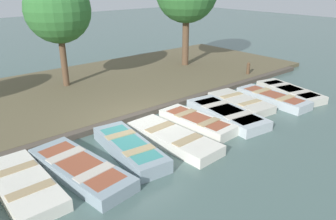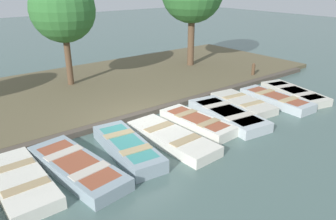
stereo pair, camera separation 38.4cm
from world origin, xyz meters
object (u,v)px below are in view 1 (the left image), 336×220
Objects in this scene: rowboat_2 at (80,169)px; mooring_post_far at (248,70)px; rowboat_3 at (130,148)px; rowboat_8 at (273,98)px; rowboat_5 at (197,122)px; rowboat_7 at (240,102)px; park_tree_left at (58,11)px; rowboat_4 at (173,138)px; rowboat_6 at (226,114)px; rowboat_1 at (23,185)px; rowboat_9 at (290,92)px.

mooring_post_far reaches higher than rowboat_2.
rowboat_3 is 9.65m from mooring_post_far.
rowboat_2 reaches higher than rowboat_8.
rowboat_3 is 2.88m from rowboat_5.
rowboat_2 is 1.60m from rowboat_3.
rowboat_8 is at bearing -36.94° from mooring_post_far.
park_tree_left reaches higher than rowboat_7.
rowboat_5 is 2.79m from rowboat_7.
rowboat_4 is 1.15× the size of rowboat_5.
rowboat_3 is 7.84m from park_tree_left.
rowboat_2 is at bearing -82.21° from rowboat_6.
park_tree_left is (-6.61, -4.43, 3.38)m from rowboat_7.
rowboat_2 is 1.24× the size of rowboat_7.
rowboat_8 is 0.63× the size of park_tree_left.
mooring_post_far is (-2.79, 10.85, 0.23)m from rowboat_2.
rowboat_5 is 0.58× the size of park_tree_left.
rowboat_6 reaches higher than rowboat_1.
rowboat_9 is at bearing 83.90° from rowboat_5.
rowboat_5 is (-0.38, 1.42, 0.01)m from rowboat_4.
rowboat_7 is (-0.66, 4.19, -0.01)m from rowboat_4.
rowboat_8 is (0.59, 1.40, 0.02)m from rowboat_7.
rowboat_8 is at bearing 82.77° from rowboat_5.
rowboat_3 is 0.95× the size of rowboat_4.
rowboat_7 is at bearing 33.86° from park_tree_left.
rowboat_4 is at bearing -86.26° from rowboat_8.
rowboat_7 is at bearing 96.26° from rowboat_4.
park_tree_left reaches higher than rowboat_3.
rowboat_9 is (0.20, 8.39, -0.04)m from rowboat_3.
rowboat_3 is 0.92× the size of rowboat_6.
rowboat_9 is (0.11, 4.17, -0.02)m from rowboat_6.
rowboat_9 is at bearing 87.99° from rowboat_4.
rowboat_3 reaches higher than rowboat_2.
rowboat_1 is 0.95× the size of rowboat_3.
rowboat_7 is 8.65m from park_tree_left.
rowboat_2 is 1.11× the size of rowboat_3.
rowboat_3 is at bearing 86.01° from rowboat_1.
rowboat_9 is 0.66× the size of park_tree_left.
rowboat_7 is 4.31m from mooring_post_far.
rowboat_1 is 0.87× the size of rowboat_6.
rowboat_5 is at bearing -90.08° from rowboat_6.
rowboat_1 is 0.86× the size of rowboat_2.
rowboat_5 is (-0.11, 2.88, -0.03)m from rowboat_3.
rowboat_1 is 1.06× the size of rowboat_7.
rowboat_6 reaches higher than rowboat_4.
rowboat_7 is at bearing 90.95° from rowboat_1.
park_tree_left is at bearing 176.76° from rowboat_3.
rowboat_2 is 5.82m from rowboat_6.
rowboat_2 is 0.70× the size of park_tree_left.
mooring_post_far is (-2.54, 12.22, 0.24)m from rowboat_1.
rowboat_2 is 1.12× the size of rowboat_8.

